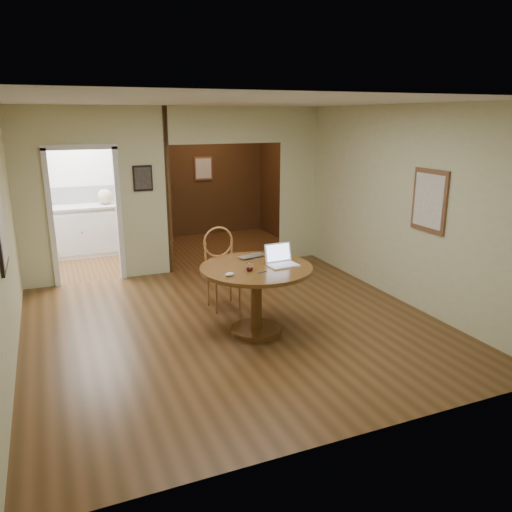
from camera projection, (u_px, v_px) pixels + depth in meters
name	position (u px, v px, depth m)	size (l,w,h in m)	color
floor	(235.00, 325.00, 6.28)	(5.00, 5.00, 0.00)	#482E14
room_shell	(145.00, 192.00, 8.51)	(5.20, 7.50, 5.00)	silver
dining_table	(256.00, 284.00, 5.94)	(1.33, 1.33, 0.83)	brown
chair	(221.00, 263.00, 6.76)	(0.48, 0.48, 1.11)	olive
open_laptop	(281.00, 259.00, 5.94)	(0.36, 0.31, 0.24)	silver
closed_laptop	(254.00, 257.00, 6.20)	(0.34, 0.22, 0.03)	#B3B3B8
mouse	(230.00, 274.00, 5.51)	(0.11, 0.06, 0.04)	silver
wine_glass	(250.00, 266.00, 5.69)	(0.10, 0.10, 0.11)	white
pen	(262.00, 272.00, 5.65)	(0.01, 0.01, 0.13)	#0B1852
kitchen_cabinet	(89.00, 230.00, 9.38)	(2.06, 0.60, 0.94)	white
grocery_bag	(105.00, 197.00, 9.34)	(0.29, 0.24, 0.29)	tan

